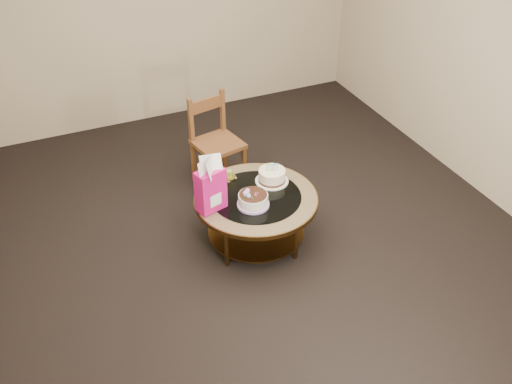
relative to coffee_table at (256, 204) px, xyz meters
name	(u,v)px	position (x,y,z in m)	size (l,w,h in m)	color
ground	(256,239)	(0.00, 0.00, -0.38)	(5.00, 5.00, 0.00)	black
room_walls	(256,72)	(0.00, 0.00, 1.16)	(4.52, 5.02, 2.61)	tan
coffee_table	(256,204)	(0.00, 0.00, 0.00)	(1.02, 1.02, 0.46)	brown
decorated_cake	(253,200)	(-0.07, -0.10, 0.13)	(0.26, 0.26, 0.15)	#B398D6
cream_cake	(272,176)	(0.21, 0.14, 0.14)	(0.28, 0.28, 0.18)	white
gift_bag	(210,185)	(-0.39, -0.01, 0.31)	(0.25, 0.21, 0.46)	#C6126C
pillar_candle	(229,176)	(-0.11, 0.33, 0.11)	(0.12, 0.12, 0.09)	#E4CB5E
dining_chair	(216,141)	(0.01, 0.97, 0.07)	(0.48, 0.48, 0.88)	brown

